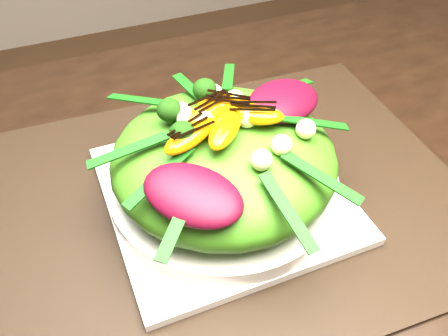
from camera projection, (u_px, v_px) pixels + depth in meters
name	position (u px, v px, depth m)	size (l,w,h in m)	color
dining_table	(298.00, 254.00, 0.49)	(1.60, 0.90, 0.75)	black
placemat	(224.00, 197.00, 0.52)	(0.52, 0.40, 0.00)	black
plate_base	(224.00, 193.00, 0.51)	(0.24, 0.24, 0.01)	silver
salad_bowl	(224.00, 184.00, 0.50)	(0.24, 0.24, 0.02)	silver
lettuce_mound	(224.00, 159.00, 0.48)	(0.23, 0.23, 0.08)	#3C7916
radicchio_leaf	(284.00, 101.00, 0.48)	(0.09, 0.06, 0.02)	#3E0616
orange_segment	(212.00, 104.00, 0.47)	(0.06, 0.02, 0.02)	orange
broccoli_floret	(152.00, 114.00, 0.45)	(0.03, 0.03, 0.03)	black
macadamia_nut	(262.00, 144.00, 0.42)	(0.02, 0.02, 0.02)	beige
balsamic_drizzle	(212.00, 96.00, 0.46)	(0.05, 0.00, 0.00)	black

